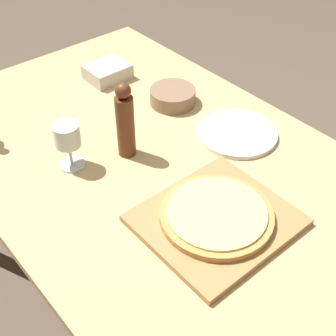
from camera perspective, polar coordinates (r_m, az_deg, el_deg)
ground_plane at (r=1.91m, az=-0.62°, el=-17.16°), size 12.00×12.00×0.00m
dining_table at (r=1.38m, az=-0.81°, el=-2.20°), size 0.94×1.58×0.77m
cutting_board at (r=1.16m, az=5.88°, el=-6.34°), size 0.35×0.32×0.02m
pizza at (r=1.15m, az=5.94°, el=-5.64°), size 0.28×0.28×0.02m
pepper_mill at (r=1.30m, az=-5.24°, el=5.64°), size 0.05×0.05×0.23m
wine_glass at (r=1.29m, az=-12.17°, el=3.64°), size 0.07×0.07×0.14m
small_bowl at (r=1.56m, az=0.58°, el=8.73°), size 0.15×0.15×0.05m
dinner_plate at (r=1.44m, az=8.44°, el=4.23°), size 0.24×0.24×0.01m
food_container at (r=1.71m, az=-7.40°, el=11.54°), size 0.14×0.12×0.05m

